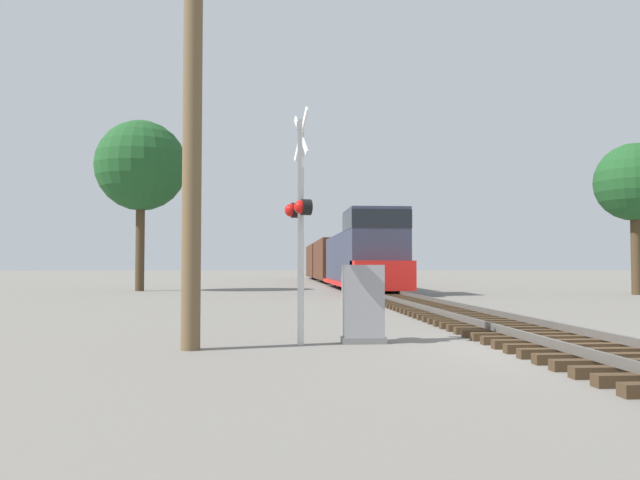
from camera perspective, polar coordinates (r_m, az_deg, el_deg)
The scene contains 8 objects.
ground_plane at distance 12.13m, azimuth 21.88°, elevation -9.35°, with size 400.00×400.00×0.00m, color slate.
rail_track_bed at distance 12.12m, azimuth 21.87°, elevation -8.71°, with size 2.60×160.00×0.31m.
freight_train at distance 52.14m, azimuth 1.61°, elevation -1.87°, with size 3.03×46.62×4.45m.
crossing_signal_near at distance 11.93m, azimuth -1.88°, elevation 2.39°, with size 0.51×1.01×4.49m.
relay_cabinet at distance 12.34m, azimuth 3.94°, elevation -5.89°, with size 0.86×0.57×1.53m.
utility_pole at distance 11.74m, azimuth -11.60°, elevation 9.71°, with size 1.80×0.35×7.74m.
tree_far_right at distance 36.75m, azimuth 26.82°, elevation 4.66°, with size 4.08×4.08×7.95m.
tree_mid_background at distance 39.38m, azimuth -16.05°, elevation 6.48°, with size 5.44×5.44×10.28m.
Camera 1 is at (-5.27, -10.83, 1.51)m, focal length 35.00 mm.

